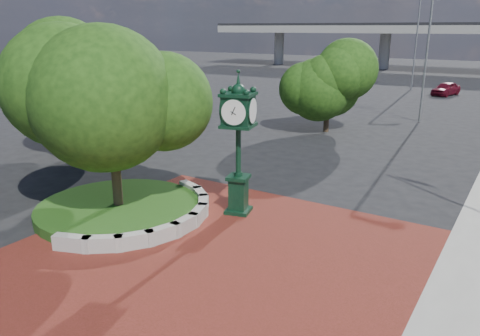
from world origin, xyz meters
The scene contains 11 objects.
ground centered at (0.00, 0.00, 0.00)m, with size 200.00×200.00×0.00m, color black.
plaza centered at (0.00, -1.00, 0.02)m, with size 12.00×12.00×0.04m, color maroon.
planter_wall centered at (-2.71, 0.00, 0.27)m, with size 2.96×6.77×0.54m.
grass_bed centered at (-5.00, 0.00, 0.20)m, with size 6.10×6.10×0.40m, color #224814.
tree_planter centered at (-5.00, 0.00, 3.72)m, with size 5.20×5.20×6.33m.
tree_northwest centered at (-13.00, 5.00, 4.12)m, with size 5.60×5.60×6.93m.
tree_street centered at (-4.00, 18.00, 3.24)m, with size 4.40×4.40×5.45m.
post_clock centered at (-1.20, 2.50, 2.92)m, with size 1.31×1.31×5.32m.
parked_car centered at (-0.26, 41.22, 0.69)m, with size 1.64×4.07×1.39m, color maroon.
street_lamp_near centered at (0.83, 25.02, 5.34)m, with size 2.04×0.46×9.10m.
street_lamp_far centered at (-4.23, 44.63, 5.80)m, with size 2.11×1.02×9.89m.
Camera 1 is at (7.75, -11.54, 6.82)m, focal length 35.00 mm.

